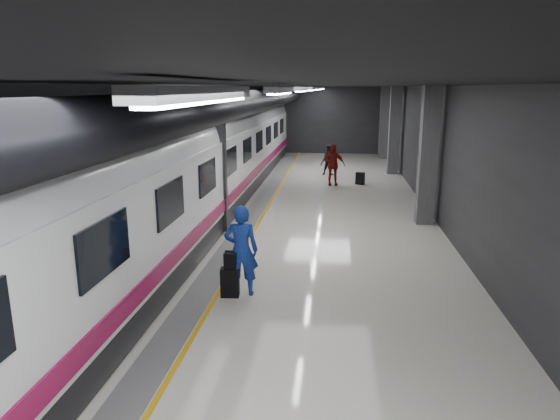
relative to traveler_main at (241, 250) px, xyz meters
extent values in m
plane|color=beige|center=(0.42, 4.55, -1.01)|extent=(40.00, 40.00, 0.00)
cube|color=black|center=(0.42, 4.55, 3.49)|extent=(10.00, 40.00, 0.02)
cube|color=#28282B|center=(0.42, 24.55, 1.24)|extent=(10.00, 0.02, 4.50)
cube|color=#28282B|center=(-4.58, 4.55, 1.24)|extent=(0.02, 40.00, 4.50)
cube|color=#28282B|center=(5.42, 4.55, 1.24)|extent=(0.02, 40.00, 4.50)
cube|color=slate|center=(-0.93, 4.55, -1.00)|extent=(0.65, 39.80, 0.01)
cube|color=gold|center=(-0.53, 4.55, -1.00)|extent=(0.10, 39.80, 0.01)
cylinder|color=black|center=(-0.88, 4.55, 2.94)|extent=(0.80, 38.00, 0.80)
cube|color=silver|center=(1.02, -6.45, 3.39)|extent=(0.22, 2.60, 0.10)
cube|color=silver|center=(1.02, -1.45, 3.39)|extent=(0.22, 2.60, 0.10)
cube|color=silver|center=(1.02, 3.55, 3.39)|extent=(0.22, 2.60, 0.10)
cube|color=silver|center=(1.02, 8.55, 3.39)|extent=(0.22, 2.60, 0.10)
cube|color=silver|center=(1.02, 13.55, 3.39)|extent=(0.22, 2.60, 0.10)
cube|color=silver|center=(1.02, 18.55, 3.39)|extent=(0.22, 2.60, 0.10)
cube|color=silver|center=(1.02, 22.55, 3.39)|extent=(0.22, 2.60, 0.10)
cube|color=#515154|center=(4.97, 6.55, 1.24)|extent=(0.55, 0.55, 4.50)
cube|color=#515154|center=(4.97, 16.55, 1.24)|extent=(0.55, 0.55, 4.50)
cube|color=#515154|center=(4.97, 22.55, 1.24)|extent=(0.55, 0.55, 4.50)
cube|color=black|center=(-2.83, 4.55, -0.66)|extent=(2.80, 38.00, 0.60)
cube|color=white|center=(-2.83, 4.55, 0.74)|extent=(2.90, 38.00, 2.20)
cylinder|color=white|center=(-2.83, 4.55, 1.69)|extent=(2.80, 38.00, 2.80)
cube|color=maroon|center=(-1.36, 4.55, -0.06)|extent=(0.04, 38.00, 0.35)
cube|color=black|center=(-2.83, 4.55, 0.99)|extent=(3.05, 0.25, 3.80)
cube|color=black|center=(-1.36, -3.45, 1.14)|extent=(0.05, 1.60, 0.85)
cube|color=black|center=(-1.36, -0.45, 1.14)|extent=(0.05, 1.60, 0.85)
cube|color=black|center=(-1.36, 2.55, 1.14)|extent=(0.05, 1.60, 0.85)
cube|color=black|center=(-1.36, 5.55, 1.14)|extent=(0.05, 1.60, 0.85)
cube|color=black|center=(-1.36, 8.55, 1.14)|extent=(0.05, 1.60, 0.85)
cube|color=black|center=(-1.36, 11.55, 1.14)|extent=(0.05, 1.60, 0.85)
cube|color=black|center=(-1.36, 14.55, 1.14)|extent=(0.05, 1.60, 0.85)
cube|color=black|center=(-1.36, 17.55, 1.14)|extent=(0.05, 1.60, 0.85)
cube|color=black|center=(-1.36, 20.55, 1.14)|extent=(0.05, 1.60, 0.85)
imported|color=blue|center=(0.00, 0.00, 0.00)|extent=(0.78, 0.55, 2.02)
cube|color=black|center=(-0.23, -0.15, -0.69)|extent=(0.41, 0.28, 0.64)
cube|color=black|center=(-0.21, -0.18, -0.19)|extent=(0.27, 0.15, 0.35)
imported|color=black|center=(1.67, 15.69, -0.22)|extent=(0.84, 0.70, 1.58)
imported|color=maroon|center=(1.84, 12.94, -0.05)|extent=(1.17, 0.61, 1.91)
cube|color=black|center=(3.14, 13.27, -0.73)|extent=(0.45, 0.38, 0.57)
camera|label=1|loc=(1.98, -10.10, 3.43)|focal=32.00mm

